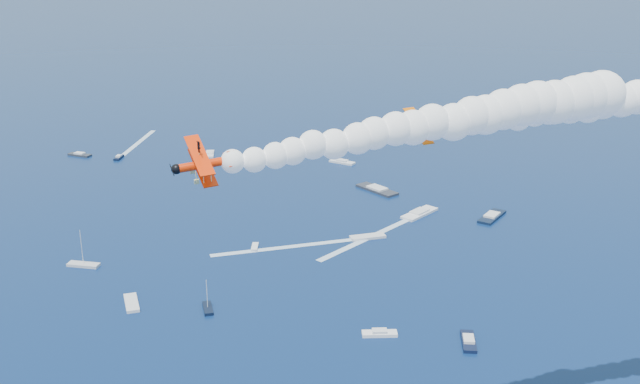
# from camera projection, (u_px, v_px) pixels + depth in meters

# --- Properties ---
(biplane_lead) EXTENTS (9.43, 10.37, 6.54)m
(biplane_lead) POSITION_uv_depth(u_px,v_px,m) (421.00, 129.00, 98.95)
(biplane_lead) COLOR #F36705
(biplane_trail) EXTENTS (11.20, 11.95, 7.73)m
(biplane_trail) POSITION_uv_depth(u_px,v_px,m) (205.00, 164.00, 86.45)
(biplane_trail) COLOR #FF3005
(smoke_trail_lead) EXTENTS (60.65, 51.54, 10.80)m
(smoke_trail_lead) POSITION_uv_depth(u_px,v_px,m) (620.00, 101.00, 104.85)
(smoke_trail_lead) COLOR white
(smoke_trail_trail) EXTENTS (60.90, 57.29, 10.80)m
(smoke_trail_trail) POSITION_uv_depth(u_px,v_px,m) (433.00, 124.00, 95.31)
(smoke_trail_trail) COLOR white
(spectator_boats) EXTENTS (239.92, 159.01, 0.70)m
(spectator_boats) POSITION_uv_depth(u_px,v_px,m) (390.00, 246.00, 200.47)
(spectator_boats) COLOR white
(spectator_boats) RESTS_ON ground
(boat_wakes) EXTENTS (117.87, 116.17, 0.04)m
(boat_wakes) POSITION_uv_depth(u_px,v_px,m) (245.00, 201.00, 235.12)
(boat_wakes) COLOR white
(boat_wakes) RESTS_ON ground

